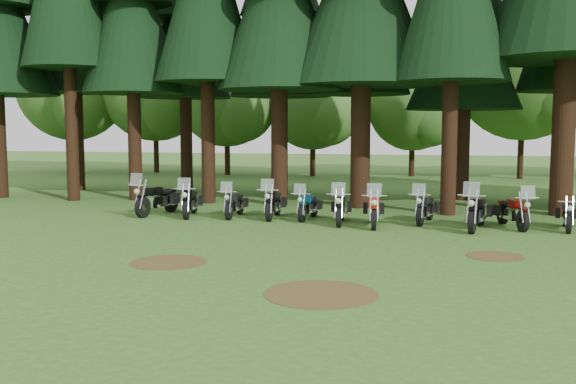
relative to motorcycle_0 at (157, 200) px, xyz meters
name	(u,v)px	position (x,y,z in m)	size (l,w,h in m)	color
ground	(311,252)	(6.80, -5.57, -0.53)	(120.00, 120.00, 0.00)	#30601C
pine_back_4	(466,7)	(10.84, 7.67, 7.72)	(4.94, 4.94, 13.78)	#321C10
decid_0	(75,88)	(-15.30, 19.69, 5.37)	(8.00, 7.78, 10.00)	#321C10
decid_1	(158,89)	(-9.18, 20.19, 5.30)	(7.91, 7.69, 9.88)	#321C10
decid_2	(230,100)	(-3.63, 19.20, 4.42)	(6.72, 6.53, 8.40)	#321C10
decid_3	(317,106)	(2.09, 19.56, 3.98)	(6.12, 5.95, 7.65)	#321C10
decid_4	(417,108)	(8.38, 20.75, 3.84)	(5.93, 5.76, 7.41)	#321C10
decid_5	(531,76)	(15.10, 20.14, 5.70)	(8.45, 8.21, 10.56)	#321C10
dirt_patch_0	(169,262)	(3.80, -7.57, -0.53)	(1.80, 1.80, 0.01)	#4C3D1E
dirt_patch_1	(495,256)	(11.30, -5.07, -0.53)	(1.40, 1.40, 0.01)	#4C3D1E
dirt_patch_2	(321,294)	(7.80, -9.57, -0.53)	(2.20, 2.20, 0.01)	#4C3D1E
motorcycle_0	(157,200)	(0.00, 0.00, 0.00)	(0.77, 2.52, 1.59)	black
motorcycle_1	(190,203)	(1.33, -0.13, -0.04)	(0.77, 2.32, 1.46)	black
motorcycle_2	(235,204)	(2.92, 0.06, -0.08)	(0.42, 2.13, 1.34)	black
motorcycle_3	(273,204)	(4.32, 0.10, -0.04)	(0.50, 2.33, 1.47)	black
motorcycle_4	(308,207)	(5.56, 0.11, -0.09)	(0.47, 2.09, 1.31)	black
motorcycle_5	(340,209)	(6.79, -0.63, -0.04)	(0.53, 2.32, 1.46)	black
motorcycle_6	(374,211)	(7.91, -0.91, -0.04)	(0.56, 2.35, 1.48)	black
motorcycle_7	(425,209)	(9.49, 0.17, -0.06)	(0.67, 2.23, 1.40)	black
motorcycle_8	(477,213)	(11.07, -0.89, 0.00)	(0.80, 2.51, 1.58)	black
motorcycle_9	(513,213)	(12.18, -0.26, -0.05)	(0.92, 2.26, 1.43)	black
motorcycle_10	(567,216)	(13.79, -0.26, -0.11)	(0.38, 2.05, 0.83)	black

